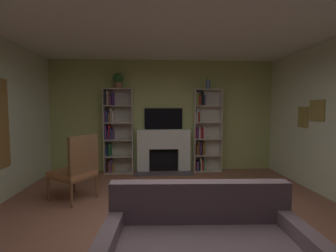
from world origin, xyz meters
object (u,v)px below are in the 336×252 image
at_px(bookshelf_right, 204,132).
at_px(armchair, 76,169).
at_px(fireplace, 164,149).
at_px(coffee_table, 191,213).
at_px(potted_plant, 118,80).
at_px(tv, 163,119).
at_px(bookshelf_left, 116,131).
at_px(vase_with_flowers, 208,84).

relative_size(bookshelf_right, armchair, 1.82).
relative_size(fireplace, coffee_table, 1.45).
distance_m(bookshelf_right, potted_plant, 2.47).
xyz_separation_m(tv, bookshelf_right, (1.02, -0.07, -0.33)).
bearing_deg(fireplace, potted_plant, -178.57).
distance_m(potted_plant, coffee_table, 3.90).
height_order(bookshelf_left, vase_with_flowers, vase_with_flowers).
relative_size(tv, potted_plant, 2.57).
relative_size(tv, bookshelf_left, 0.46).
bearing_deg(vase_with_flowers, armchair, -146.44).
height_order(tv, armchair, tv).
height_order(bookshelf_left, bookshelf_right, same).
bearing_deg(armchair, coffee_table, -37.50).
height_order(fireplace, vase_with_flowers, vase_with_flowers).
xyz_separation_m(bookshelf_right, coffee_table, (-0.83, -3.18, -0.67)).
bearing_deg(fireplace, bookshelf_left, -179.95).
bearing_deg(vase_with_flowers, coffee_table, -106.20).
relative_size(armchair, coffee_table, 1.16).
height_order(vase_with_flowers, armchair, vase_with_flowers).
height_order(potted_plant, coffee_table, potted_plant).
relative_size(bookshelf_left, armchair, 1.82).
relative_size(bookshelf_right, coffee_table, 2.11).
height_order(fireplace, bookshelf_left, bookshelf_left).
bearing_deg(bookshelf_right, tv, 175.79).
bearing_deg(fireplace, coffee_table, -86.57).
bearing_deg(bookshelf_right, vase_with_flowers, -28.59).
relative_size(tv, coffee_table, 0.97).
bearing_deg(tv, fireplace, -90.00).
xyz_separation_m(fireplace, tv, (0.00, 0.09, 0.76)).
xyz_separation_m(potted_plant, vase_with_flowers, (2.20, -0.00, -0.07)).
bearing_deg(armchair, tv, 50.23).
bearing_deg(tv, vase_with_flowers, -6.24).
distance_m(tv, armchair, 2.59).
relative_size(fireplace, bookshelf_right, 0.69).
height_order(fireplace, potted_plant, potted_plant).
distance_m(tv, vase_with_flowers, 1.41).
bearing_deg(bookshelf_left, bookshelf_right, 0.48).
height_order(bookshelf_right, vase_with_flowers, vase_with_flowers).
distance_m(tv, bookshelf_right, 1.07).
distance_m(bookshelf_right, vase_with_flowers, 1.20).
bearing_deg(potted_plant, coffee_table, -67.62).
xyz_separation_m(armchair, coffee_table, (1.77, -1.36, -0.22)).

